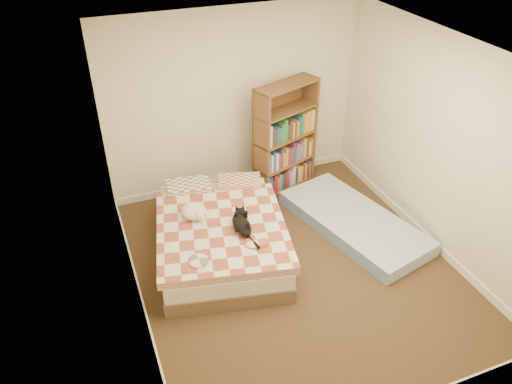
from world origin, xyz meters
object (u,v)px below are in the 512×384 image
object	(u,v)px
bed	(220,233)
floor_mattress	(354,222)
bookshelf	(284,150)
black_cat	(241,223)
white_dog	(195,211)

from	to	relation	value
bed	floor_mattress	world-z (taller)	bed
bed	floor_mattress	bearing A→B (deg)	4.89
bookshelf	floor_mattress	bearing A→B (deg)	-92.13
bed	black_cat	bearing A→B (deg)	-46.83
bed	bookshelf	xyz separation A→B (m)	(1.29, 1.07, 0.33)
bookshelf	black_cat	world-z (taller)	bookshelf
bookshelf	black_cat	distance (m)	1.75
bed	black_cat	size ratio (longest dim) A/B	3.25
bed	bookshelf	bearing A→B (deg)	51.37
bookshelf	white_dog	bearing A→B (deg)	-169.05
floor_mattress	white_dog	world-z (taller)	white_dog
black_cat	white_dog	size ratio (longest dim) A/B	1.69
bookshelf	floor_mattress	size ratio (longest dim) A/B	0.79
bookshelf	white_dog	distance (m)	1.82
bed	floor_mattress	size ratio (longest dim) A/B	1.12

